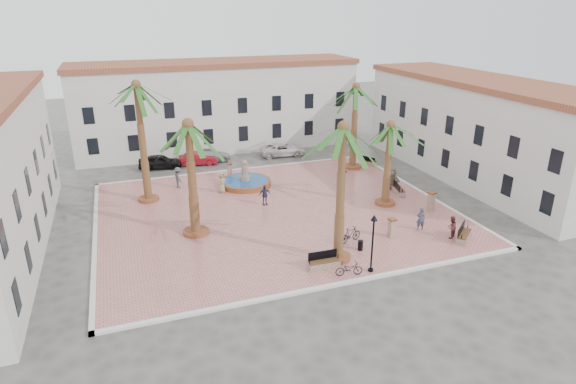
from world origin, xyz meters
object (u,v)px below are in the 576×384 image
object	(u,v)px
bench_s	(324,264)
cyclist_a	(421,219)
bench_ne	(369,162)
car_white	(283,149)
lamppost_e	(346,142)
pedestrian_fountain_a	(222,182)
bollard_e	(431,201)
bollard_se	(392,227)
fountain	(245,182)
palm_ne	(356,96)
palm_sw	(189,138)
litter_bin	(360,245)
palm_nw	(137,97)
pedestrian_fountain_b	(265,195)
car_black	(160,162)
bicycle_a	(349,269)
pedestrian_north	(178,178)
bench_e	(398,190)
cyclist_b	(452,227)
bicycle_b	(350,235)
pedestrian_east	(392,179)
palm_e	(390,135)
palm_s	(343,142)
bollard_n	(230,170)
car_silver	(209,156)
bench_se	(464,236)

from	to	relation	value
bench_s	cyclist_a	size ratio (longest dim) A/B	1.18
bench_ne	car_white	xyz separation A→B (m)	(-6.83, 6.40, 0.26)
lamppost_e	pedestrian_fountain_a	bearing A→B (deg)	-174.28
bollard_e	bollard_se	bearing A→B (deg)	-150.61
fountain	palm_ne	size ratio (longest dim) A/B	0.54
palm_sw	bollard_e	size ratio (longest dim) A/B	5.33
litter_bin	cyclist_a	size ratio (longest dim) A/B	0.40
palm_sw	litter_bin	world-z (taller)	palm_sw
bench_s	lamppost_e	bearing A→B (deg)	61.41
palm_nw	bench_ne	world-z (taller)	palm_nw
palm_nw	pedestrian_fountain_b	xyz separation A→B (m)	(8.58, -4.09, -7.49)
car_white	car_black	bearing A→B (deg)	96.59
pedestrian_fountain_b	bicycle_a	bearing A→B (deg)	-87.77
pedestrian_north	bench_s	bearing A→B (deg)	-171.98
bench_e	pedestrian_fountain_b	distance (m)	11.38
palm_sw	cyclist_a	bearing A→B (deg)	-17.57
cyclist_b	car_black	distance (m)	28.14
bicycle_b	pedestrian_east	distance (m)	10.84
palm_e	pedestrian_fountain_b	bearing A→B (deg)	161.34
car_white	palm_s	bearing A→B (deg)	175.31
fountain	palm_s	size ratio (longest dim) A/B	0.51
fountain	lamppost_e	world-z (taller)	lamppost_e
cyclist_a	car_white	bearing A→B (deg)	-60.59
palm_nw	bicycle_b	world-z (taller)	palm_nw
bollard_e	litter_bin	bearing A→B (deg)	-154.13
palm_ne	car_white	distance (m)	10.44
bench_ne	bicycle_a	distance (m)	21.59
bollard_se	cyclist_b	bearing A→B (deg)	-21.20
palm_nw	car_white	distance (m)	18.66
bicycle_b	palm_ne	bearing A→B (deg)	-43.73
bollard_n	bench_ne	bearing A→B (deg)	-3.84
litter_bin	car_white	bearing A→B (deg)	83.78
fountain	pedestrian_fountain_b	world-z (taller)	fountain
cyclist_a	bench_ne	bearing A→B (deg)	-83.61
palm_sw	palm_e	distance (m)	15.11
palm_ne	car_silver	distance (m)	15.89
bench_se	pedestrian_north	xyz separation A→B (m)	(-16.60, 16.70, 0.61)
bench_e	cyclist_b	world-z (taller)	cyclist_b
bench_e	pedestrian_fountain_b	size ratio (longest dim) A/B	1.22
palm_nw	bicycle_b	distance (m)	18.82
palm_e	bench_s	world-z (taller)	palm_e
palm_sw	palm_s	xyz separation A→B (m)	(7.71, -6.56, 0.70)
litter_bin	pedestrian_east	distance (m)	11.69
palm_e	pedestrian_fountain_a	bearing A→B (deg)	149.49
fountain	palm_nw	distance (m)	11.57
bollard_e	palm_ne	bearing A→B (deg)	93.94
bench_se	bench_s	bearing A→B (deg)	141.73
bench_s	bollard_e	bearing A→B (deg)	26.33
palm_ne	car_silver	bearing A→B (deg)	150.82
pedestrian_north	car_silver	xyz separation A→B (m)	(4.00, 7.00, -0.41)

